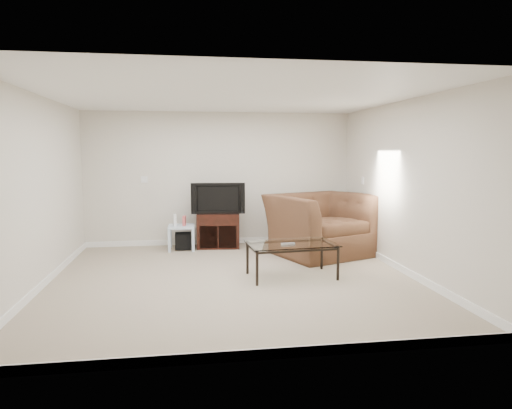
{
  "coord_description": "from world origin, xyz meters",
  "views": [
    {
      "loc": [
        -0.6,
        -6.16,
        1.77
      ],
      "look_at": [
        0.5,
        1.2,
        0.9
      ],
      "focal_mm": 32.0,
      "sensor_mm": 36.0,
      "label": 1
    }
  ],
  "objects": [
    {
      "name": "wall_right",
      "position": [
        2.5,
        0.0,
        1.25
      ],
      "size": [
        0.02,
        5.0,
        2.5
      ],
      "primitive_type": "cube",
      "color": "silver",
      "rests_on": "ground"
    },
    {
      "name": "dvd_player",
      "position": [
        -0.06,
        2.15,
        0.53
      ],
      "size": [
        0.45,
        0.34,
        0.06
      ],
      "primitive_type": "cube",
      "rotation": [
        0.0,
        0.0,
        -0.09
      ],
      "color": "black",
      "rests_on": "tv_stand"
    },
    {
      "name": "side_table",
      "position": [
        -0.73,
        2.05,
        0.22
      ],
      "size": [
        0.47,
        0.47,
        0.44
      ],
      "primitive_type": null,
      "rotation": [
        0.0,
        0.0,
        -0.02
      ],
      "color": "silver",
      "rests_on": "floor"
    },
    {
      "name": "wall_back",
      "position": [
        0.0,
        2.5,
        1.25
      ],
      "size": [
        5.0,
        0.02,
        2.5
      ],
      "primitive_type": "cube",
      "color": "silver",
      "rests_on": "ground"
    },
    {
      "name": "plate_right_switch",
      "position": [
        2.49,
        1.6,
        1.25
      ],
      "size": [
        0.02,
        0.09,
        0.13
      ],
      "primitive_type": "cube",
      "color": "white",
      "rests_on": "wall_right"
    },
    {
      "name": "subwoofer",
      "position": [
        -0.7,
        2.07,
        0.16
      ],
      "size": [
        0.29,
        0.29,
        0.29
      ],
      "primitive_type": "cube",
      "rotation": [
        0.0,
        0.0,
        -0.0
      ],
      "color": "black",
      "rests_on": "floor"
    },
    {
      "name": "game_case",
      "position": [
        -0.68,
        2.03,
        0.53
      ],
      "size": [
        0.07,
        0.14,
        0.18
      ],
      "primitive_type": "cube",
      "rotation": [
        0.0,
        0.0,
        -0.18
      ],
      "color": "#CC4C4C",
      "rests_on": "side_table"
    },
    {
      "name": "coffee_table",
      "position": [
        0.83,
        -0.0,
        0.24
      ],
      "size": [
        1.28,
        0.79,
        0.48
      ],
      "primitive_type": null,
      "rotation": [
        0.0,
        0.0,
        0.08
      ],
      "color": "black",
      "rests_on": "floor"
    },
    {
      "name": "recliner",
      "position": [
        1.65,
        1.34,
        0.7
      ],
      "size": [
        1.86,
        1.55,
        1.4
      ],
      "primitive_type": "imported",
      "rotation": [
        0.0,
        0.0,
        0.37
      ],
      "color": "brown",
      "rests_on": "floor"
    },
    {
      "name": "plate_right_outlet",
      "position": [
        2.49,
        1.3,
        0.3
      ],
      "size": [
        0.02,
        0.08,
        0.12
      ],
      "primitive_type": "cube",
      "color": "white",
      "rests_on": "wall_right"
    },
    {
      "name": "remote",
      "position": [
        0.76,
        -0.07,
        0.49
      ],
      "size": [
        0.2,
        0.08,
        0.02
      ],
      "primitive_type": "cube",
      "rotation": [
        0.0,
        0.0,
        0.16
      ],
      "color": "#B2B2B7",
      "rests_on": "coffee_table"
    },
    {
      "name": "wall_left",
      "position": [
        -2.5,
        0.0,
        1.25
      ],
      "size": [
        0.02,
        5.0,
        2.5
      ],
      "primitive_type": "cube",
      "color": "silver",
      "rests_on": "ground"
    },
    {
      "name": "game_console",
      "position": [
        -0.84,
        2.03,
        0.54
      ],
      "size": [
        0.06,
        0.15,
        0.2
      ],
      "primitive_type": "cube",
      "rotation": [
        0.0,
        0.0,
        0.09
      ],
      "color": "white",
      "rests_on": "side_table"
    },
    {
      "name": "floor",
      "position": [
        0.0,
        0.0,
        0.0
      ],
      "size": [
        5.0,
        5.0,
        0.0
      ],
      "primitive_type": "plane",
      "color": "tan",
      "rests_on": "ground"
    },
    {
      "name": "television",
      "position": [
        -0.06,
        2.16,
        0.92
      ],
      "size": [
        0.92,
        0.24,
        0.56
      ],
      "primitive_type": "imported",
      "rotation": [
        0.0,
        0.0,
        -0.06
      ],
      "color": "black",
      "rests_on": "tv_stand"
    },
    {
      "name": "ceiling",
      "position": [
        0.0,
        0.0,
        2.5
      ],
      "size": [
        5.0,
        5.0,
        0.0
      ],
      "primitive_type": "plane",
      "color": "white",
      "rests_on": "ground"
    },
    {
      "name": "tv_stand",
      "position": [
        -0.06,
        2.2,
        0.32
      ],
      "size": [
        0.82,
        0.6,
        0.64
      ],
      "primitive_type": null,
      "rotation": [
        0.0,
        0.0,
        -0.09
      ],
      "color": "black",
      "rests_on": "floor"
    },
    {
      "name": "plate_back",
      "position": [
        -1.4,
        2.49,
        1.25
      ],
      "size": [
        0.12,
        0.02,
        0.12
      ],
      "primitive_type": "cube",
      "color": "white",
      "rests_on": "wall_back"
    }
  ]
}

